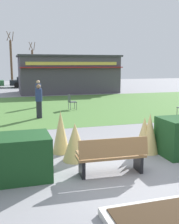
{
  "coord_description": "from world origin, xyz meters",
  "views": [
    {
      "loc": [
        -2.64,
        -5.92,
        2.68
      ],
      "look_at": [
        -0.12,
        2.56,
        1.13
      ],
      "focal_mm": 44.08,
      "sensor_mm": 36.0,
      "label": 1
    }
  ],
  "objects_px": {
    "person_standing": "(38,94)",
    "tree_right_bg": "(33,65)",
    "cafe_chair_east": "(71,101)",
    "parked_car_center_slot": "(28,82)",
    "parked_car_east_slot": "(77,81)",
    "park_bench": "(112,156)",
    "tree_left_bg": "(11,62)",
    "person_strolling": "(39,101)",
    "food_kiosk": "(68,74)"
  },
  "relations": [
    {
      "from": "park_bench",
      "to": "parked_car_east_slot",
      "type": "distance_m",
      "value": 27.67
    },
    {
      "from": "parked_car_east_slot",
      "to": "tree_left_bg",
      "type": "height_order",
      "value": "tree_left_bg"
    },
    {
      "from": "food_kiosk",
      "to": "person_standing",
      "type": "distance_m",
      "value": 9.43
    },
    {
      "from": "parked_car_center_slot",
      "to": "parked_car_east_slot",
      "type": "xyz_separation_m",
      "value": [
        5.89,
        -0.0,
        0.0
      ]
    },
    {
      "from": "cafe_chair_east",
      "to": "parked_car_center_slot",
      "type": "distance_m",
      "value": 17.28
    },
    {
      "from": "person_standing",
      "to": "parked_car_east_slot",
      "type": "relative_size",
      "value": 0.4
    },
    {
      "from": "cafe_chair_east",
      "to": "tree_left_bg",
      "type": "bearing_deg",
      "value": 98.09
    },
    {
      "from": "park_bench",
      "to": "tree_right_bg",
      "type": "distance_m",
      "value": 34.09
    },
    {
      "from": "person_strolling",
      "to": "cafe_chair_east",
      "type": "bearing_deg",
      "value": -171.37
    },
    {
      "from": "tree_left_bg",
      "to": "cafe_chair_east",
      "type": "bearing_deg",
      "value": -81.91
    },
    {
      "from": "tree_left_bg",
      "to": "person_standing",
      "type": "bearing_deg",
      "value": -86.35
    },
    {
      "from": "person_standing",
      "to": "tree_right_bg",
      "type": "height_order",
      "value": "tree_right_bg"
    },
    {
      "from": "food_kiosk",
      "to": "person_strolling",
      "type": "relative_size",
      "value": 5.49
    },
    {
      "from": "cafe_chair_east",
      "to": "person_standing",
      "type": "distance_m",
      "value": 2.29
    },
    {
      "from": "cafe_chair_east",
      "to": "person_strolling",
      "type": "xyz_separation_m",
      "value": [
        -2.1,
        -2.1,
        0.33
      ]
    },
    {
      "from": "person_standing",
      "to": "food_kiosk",
      "type": "bearing_deg",
      "value": 25.48
    },
    {
      "from": "cafe_chair_east",
      "to": "person_strolling",
      "type": "relative_size",
      "value": 0.53
    },
    {
      "from": "food_kiosk",
      "to": "tree_left_bg",
      "type": "height_order",
      "value": "tree_left_bg"
    },
    {
      "from": "food_kiosk",
      "to": "tree_left_bg",
      "type": "bearing_deg",
      "value": 114.41
    },
    {
      "from": "person_standing",
      "to": "tree_left_bg",
      "type": "height_order",
      "value": "tree_left_bg"
    },
    {
      "from": "cafe_chair_east",
      "to": "food_kiosk",
      "type": "bearing_deg",
      "value": 78.89
    },
    {
      "from": "parked_car_center_slot",
      "to": "food_kiosk",
      "type": "bearing_deg",
      "value": -65.78
    },
    {
      "from": "park_bench",
      "to": "person_strolling",
      "type": "height_order",
      "value": "person_strolling"
    },
    {
      "from": "person_standing",
      "to": "tree_left_bg",
      "type": "bearing_deg",
      "value": 52.46
    },
    {
      "from": "cafe_chair_east",
      "to": "parked_car_east_slot",
      "type": "bearing_deg",
      "value": 74.94
    },
    {
      "from": "food_kiosk",
      "to": "parked_car_center_slot",
      "type": "relative_size",
      "value": 2.18
    },
    {
      "from": "cafe_chair_east",
      "to": "parked_car_center_slot",
      "type": "height_order",
      "value": "parked_car_center_slot"
    },
    {
      "from": "tree_right_bg",
      "to": "parked_car_east_slot",
      "type": "bearing_deg",
      "value": -56.0
    },
    {
      "from": "person_standing",
      "to": "tree_left_bg",
      "type": "xyz_separation_m",
      "value": [
        -1.25,
        19.55,
        2.1
      ]
    },
    {
      "from": "parked_car_east_slot",
      "to": "tree_left_bg",
      "type": "relative_size",
      "value": 0.63
    },
    {
      "from": "park_bench",
      "to": "tree_right_bg",
      "type": "bearing_deg",
      "value": 88.08
    },
    {
      "from": "parked_car_east_slot",
      "to": "tree_left_bg",
      "type": "distance_m",
      "value": 8.82
    },
    {
      "from": "person_strolling",
      "to": "tree_left_bg",
      "type": "bearing_deg",
      "value": -124.12
    },
    {
      "from": "person_standing",
      "to": "parked_car_center_slot",
      "type": "distance_m",
      "value": 15.8
    },
    {
      "from": "person_strolling",
      "to": "tree_left_bg",
      "type": "height_order",
      "value": "tree_left_bg"
    },
    {
      "from": "tree_left_bg",
      "to": "parked_car_east_slot",
      "type": "bearing_deg",
      "value": -26.28
    },
    {
      "from": "park_bench",
      "to": "person_strolling",
      "type": "xyz_separation_m",
      "value": [
        -0.9,
        7.72,
        0.38
      ]
    },
    {
      "from": "park_bench",
      "to": "tree_left_bg",
      "type": "height_order",
      "value": "tree_left_bg"
    },
    {
      "from": "person_standing",
      "to": "tree_right_bg",
      "type": "distance_m",
      "value": 22.87
    },
    {
      "from": "park_bench",
      "to": "person_standing",
      "type": "bearing_deg",
      "value": 92.73
    },
    {
      "from": "person_standing",
      "to": "person_strolling",
      "type": "bearing_deg",
      "value": -137.0
    },
    {
      "from": "park_bench",
      "to": "person_strolling",
      "type": "distance_m",
      "value": 7.78
    },
    {
      "from": "person_strolling",
      "to": "parked_car_east_slot",
      "type": "relative_size",
      "value": 0.4
    },
    {
      "from": "parked_car_east_slot",
      "to": "cafe_chair_east",
      "type": "bearing_deg",
      "value": -105.06
    },
    {
      "from": "cafe_chair_east",
      "to": "person_strolling",
      "type": "distance_m",
      "value": 2.99
    },
    {
      "from": "parked_car_center_slot",
      "to": "tree_right_bg",
      "type": "xyz_separation_m",
      "value": [
        1.19,
        6.96,
        1.84
      ]
    },
    {
      "from": "parked_car_east_slot",
      "to": "person_strolling",
      "type": "bearing_deg",
      "value": -109.22
    },
    {
      "from": "cafe_chair_east",
      "to": "parked_car_center_slot",
      "type": "relative_size",
      "value": 0.21
    },
    {
      "from": "cafe_chair_east",
      "to": "tree_left_bg",
      "type": "xyz_separation_m",
      "value": [
        -2.99,
        21.0,
        2.44
      ]
    },
    {
      "from": "food_kiosk",
      "to": "person_standing",
      "type": "relative_size",
      "value": 5.49
    }
  ]
}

